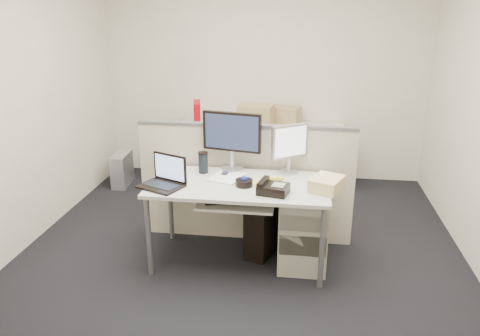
# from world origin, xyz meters

# --- Properties ---
(floor) EXTENTS (4.00, 4.50, 0.01)m
(floor) POSITION_xyz_m (0.00, 0.00, -0.01)
(floor) COLOR black
(floor) RESTS_ON ground
(wall_back) EXTENTS (4.00, 0.02, 2.70)m
(wall_back) POSITION_xyz_m (0.00, 2.25, 1.35)
(wall_back) COLOR silver
(wall_back) RESTS_ON ground
(wall_front) EXTENTS (4.00, 0.02, 2.70)m
(wall_front) POSITION_xyz_m (0.00, -2.25, 1.35)
(wall_front) COLOR silver
(wall_front) RESTS_ON ground
(wall_left) EXTENTS (0.02, 4.50, 2.70)m
(wall_left) POSITION_xyz_m (-2.00, 0.00, 1.35)
(wall_left) COLOR silver
(wall_left) RESTS_ON ground
(desk) EXTENTS (1.50, 0.75, 0.73)m
(desk) POSITION_xyz_m (0.00, 0.00, 0.66)
(desk) COLOR beige
(desk) RESTS_ON floor
(keyboard_tray) EXTENTS (0.62, 0.32, 0.02)m
(keyboard_tray) POSITION_xyz_m (0.00, -0.18, 0.62)
(keyboard_tray) COLOR beige
(keyboard_tray) RESTS_ON desk
(drawer_pedestal) EXTENTS (0.40, 0.55, 0.65)m
(drawer_pedestal) POSITION_xyz_m (0.55, 0.05, 0.33)
(drawer_pedestal) COLOR #BAB2A3
(drawer_pedestal) RESTS_ON floor
(cubicle_partition) EXTENTS (2.00, 0.06, 1.10)m
(cubicle_partition) POSITION_xyz_m (0.00, 0.45, 0.55)
(cubicle_partition) COLOR beige
(cubicle_partition) RESTS_ON floor
(back_counter) EXTENTS (2.00, 0.60, 0.72)m
(back_counter) POSITION_xyz_m (0.00, 1.93, 0.36)
(back_counter) COLOR #BAB2A3
(back_counter) RESTS_ON floor
(monitor_main) EXTENTS (0.56, 0.31, 0.53)m
(monitor_main) POSITION_xyz_m (-0.11, 0.32, 1.00)
(monitor_main) COLOR black
(monitor_main) RESTS_ON desk
(monitor_small) EXTENTS (0.39, 0.35, 0.43)m
(monitor_small) POSITION_xyz_m (0.40, 0.32, 0.95)
(monitor_small) COLOR #B7B7BC
(monitor_small) RESTS_ON desk
(laptop) EXTENTS (0.41, 0.37, 0.25)m
(laptop) POSITION_xyz_m (-0.62, -0.18, 0.86)
(laptop) COLOR black
(laptop) RESTS_ON desk
(trackball) EXTENTS (0.16, 0.16, 0.06)m
(trackball) POSITION_xyz_m (0.05, -0.05, 0.76)
(trackball) COLOR black
(trackball) RESTS_ON desk
(desk_phone) EXTENTS (0.27, 0.23, 0.07)m
(desk_phone) POSITION_xyz_m (0.30, -0.18, 0.77)
(desk_phone) COLOR black
(desk_phone) RESTS_ON desk
(paper_stack) EXTENTS (0.33, 0.37, 0.01)m
(paper_stack) POSITION_xyz_m (-0.12, 0.12, 0.74)
(paper_stack) COLOR white
(paper_stack) RESTS_ON desk
(sticky_pad) EXTENTS (0.09, 0.09, 0.01)m
(sticky_pad) POSITION_xyz_m (0.18, 0.00, 0.74)
(sticky_pad) COLOR yellow
(sticky_pad) RESTS_ON desk
(travel_mug) EXTENTS (0.09, 0.09, 0.18)m
(travel_mug) POSITION_xyz_m (-0.35, 0.22, 0.82)
(travel_mug) COLOR black
(travel_mug) RESTS_ON desk
(banana) EXTENTS (0.19, 0.05, 0.04)m
(banana) POSITION_xyz_m (0.28, 0.10, 0.75)
(banana) COLOR #FDE248
(banana) RESTS_ON desk
(cellphone) EXTENTS (0.07, 0.11, 0.01)m
(cellphone) POSITION_xyz_m (-0.15, 0.20, 0.74)
(cellphone) COLOR black
(cellphone) RESTS_ON desk
(manila_folders) EXTENTS (0.32, 0.35, 0.11)m
(manila_folders) POSITION_xyz_m (0.72, -0.05, 0.78)
(manila_folders) COLOR #ECCC88
(manila_folders) RESTS_ON desk
(keyboard) EXTENTS (0.45, 0.26, 0.02)m
(keyboard) POSITION_xyz_m (-0.05, -0.14, 0.64)
(keyboard) COLOR black
(keyboard) RESTS_ON keyboard_tray
(pc_tower_desk) EXTENTS (0.33, 0.52, 0.45)m
(pc_tower_desk) POSITION_xyz_m (0.20, 0.20, 0.23)
(pc_tower_desk) COLOR black
(pc_tower_desk) RESTS_ON floor
(pc_tower_spare_dark) EXTENTS (0.26, 0.49, 0.43)m
(pc_tower_spare_dark) POSITION_xyz_m (-1.34, 2.03, 0.22)
(pc_tower_spare_dark) COLOR black
(pc_tower_spare_dark) RESTS_ON floor
(pc_tower_spare_silver) EXTENTS (0.20, 0.44, 0.40)m
(pc_tower_spare_silver) POSITION_xyz_m (-1.70, 1.63, 0.20)
(pc_tower_spare_silver) COLOR #B7B7BC
(pc_tower_spare_silver) RESTS_ON floor
(cardboard_box_left) EXTENTS (0.44, 0.35, 0.30)m
(cardboard_box_left) POSITION_xyz_m (-0.05, 1.81, 0.87)
(cardboard_box_left) COLOR tan
(cardboard_box_left) RESTS_ON back_counter
(cardboard_box_right) EXTENTS (0.39, 0.34, 0.24)m
(cardboard_box_right) POSITION_xyz_m (0.30, 2.05, 0.84)
(cardboard_box_right) COLOR tan
(cardboard_box_right) RESTS_ON back_counter
(red_binder) EXTENTS (0.15, 0.34, 0.31)m
(red_binder) POSITION_xyz_m (-0.77, 1.86, 0.88)
(red_binder) COLOR #A50711
(red_binder) RESTS_ON back_counter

